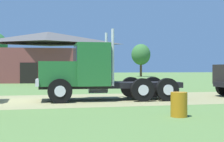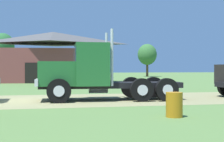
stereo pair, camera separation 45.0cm
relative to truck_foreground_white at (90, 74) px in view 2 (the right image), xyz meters
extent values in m
plane|color=#52743A|center=(-3.02, 0.37, -1.32)|extent=(200.00, 200.00, 0.00)
cube|color=#858257|center=(-3.02, 0.37, -1.32)|extent=(120.00, 6.80, 0.01)
cube|color=black|center=(1.04, -0.06, -0.57)|extent=(7.20, 1.80, 0.28)
cube|color=#23662D|center=(-1.65, 0.05, 0.02)|extent=(1.85, 2.05, 1.18)
cube|color=silver|center=(-2.58, 0.09, -0.39)|extent=(0.25, 2.17, 0.32)
cube|color=#23662D|center=(0.03, -0.02, 0.47)|extent=(1.69, 2.33, 2.07)
cube|color=#2D3D4C|center=(-0.78, 0.02, 0.88)|extent=(0.12, 1.89, 0.91)
cylinder|color=silver|center=(0.92, -0.95, 0.80)|extent=(0.14, 0.14, 2.74)
cylinder|color=silver|center=(0.99, 0.84, 0.80)|extent=(0.14, 0.14, 2.74)
cylinder|color=silver|center=(0.55, 0.95, -0.79)|extent=(1.02, 0.56, 0.52)
cylinder|color=black|center=(-1.60, -1.08, -0.76)|extent=(1.14, 0.35, 1.13)
cylinder|color=silver|center=(-1.61, -1.24, -0.76)|extent=(0.51, 0.06, 0.51)
cylinder|color=black|center=(-1.51, 1.18, -0.76)|extent=(1.14, 0.35, 1.13)
cylinder|color=silver|center=(-1.50, 1.34, -0.76)|extent=(0.51, 0.06, 0.51)
cylinder|color=black|center=(3.57, -1.29, -0.76)|extent=(1.14, 0.35, 1.13)
cylinder|color=silver|center=(3.56, -1.45, -0.76)|extent=(0.51, 0.06, 0.51)
cylinder|color=black|center=(3.66, 0.96, -0.76)|extent=(1.14, 0.35, 1.13)
cylinder|color=silver|center=(3.67, 1.12, -0.76)|extent=(0.51, 0.06, 0.51)
cylinder|color=black|center=(2.32, -1.24, -0.76)|extent=(1.14, 0.35, 1.13)
cylinder|color=silver|center=(2.31, -1.40, -0.76)|extent=(0.51, 0.06, 0.51)
cylinder|color=black|center=(2.41, 1.02, -0.76)|extent=(1.14, 0.35, 1.13)
cylinder|color=silver|center=(2.42, 1.18, -0.76)|extent=(0.51, 0.06, 0.51)
cylinder|color=#B27214|center=(1.92, -6.19, -0.91)|extent=(0.55, 0.55, 0.82)
cube|color=brown|center=(-1.27, 22.20, 0.56)|extent=(12.57, 7.49, 3.77)
pyramid|color=#494949|center=(-1.27, 22.20, 3.81)|extent=(13.20, 7.87, 1.37)
cube|color=black|center=(-3.38, 19.23, -0.22)|extent=(1.80, 0.25, 2.20)
cylinder|color=#513823|center=(-9.33, 42.85, 0.63)|extent=(0.44, 0.44, 3.91)
ellipsoid|color=#275F30|center=(-9.33, 42.85, 4.17)|extent=(3.97, 3.97, 4.36)
cylinder|color=#513823|center=(16.96, 43.37, 0.06)|extent=(0.44, 0.44, 2.77)
ellipsoid|color=#346631|center=(16.96, 43.37, 2.90)|extent=(3.64, 3.64, 4.00)
camera|label=1|loc=(-2.69, -16.17, 0.29)|focal=52.40mm
camera|label=2|loc=(-2.25, -16.26, 0.29)|focal=52.40mm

